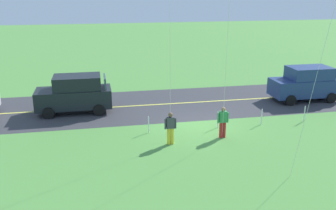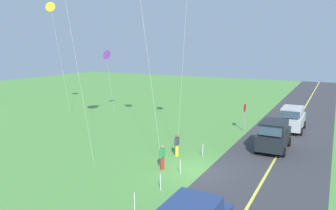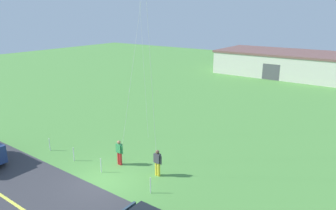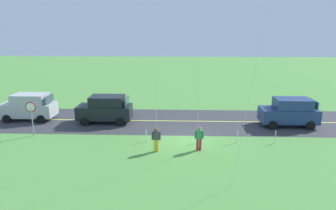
{
  "view_description": "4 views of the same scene",
  "coord_description": "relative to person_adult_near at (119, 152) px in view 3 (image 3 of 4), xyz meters",
  "views": [
    {
      "loc": [
        5.33,
        18.77,
        7.28
      ],
      "look_at": [
        2.52,
        4.47,
        2.66
      ],
      "focal_mm": 40.26,
      "sensor_mm": 36.0,
      "label": 1
    },
    {
      "loc": [
        -18.05,
        -7.36,
        7.73
      ],
      "look_at": [
        1.02,
        2.56,
        3.83
      ],
      "focal_mm": 34.88,
      "sensor_mm": 36.0,
      "label": 2
    },
    {
      "loc": [
        11.83,
        -10.21,
        9.03
      ],
      "look_at": [
        1.73,
        3.72,
        3.88
      ],
      "focal_mm": 33.06,
      "sensor_mm": 36.0,
      "label": 3
    },
    {
      "loc": [
        0.61,
        19.81,
        7.69
      ],
      "look_at": [
        1.23,
        2.35,
        3.07
      ],
      "focal_mm": 31.64,
      "sensor_mm": 36.0,
      "label": 4
    }
  ],
  "objects": [
    {
      "name": "fence_post_2",
      "position": [
        -0.2,
        -1.35,
        -0.41
      ],
      "size": [
        0.05,
        0.05,
        0.9
      ],
      "primitive_type": "cylinder",
      "color": "silver",
      "rests_on": "ground"
    },
    {
      "name": "ground_plane",
      "position": [
        0.74,
        -2.05,
        -0.91
      ],
      "size": [
        120.0,
        120.0,
        0.1
      ],
      "primitive_type": "cube",
      "color": "#549342"
    },
    {
      "name": "fence_post_1",
      "position": [
        -2.71,
        -1.35,
        -0.41
      ],
      "size": [
        0.05,
        0.05,
        0.9
      ],
      "primitive_type": "cylinder",
      "color": "silver",
      "rests_on": "ground"
    },
    {
      "name": "warehouse_distant",
      "position": [
        -0.79,
        35.58,
        0.89
      ],
      "size": [
        18.36,
        10.2,
        3.5
      ],
      "color": "beige",
      "rests_on": "ground"
    },
    {
      "name": "fence_post_3",
      "position": [
        3.54,
        -1.35,
        -0.41
      ],
      "size": [
        0.05,
        0.05,
        0.9
      ],
      "primitive_type": "cylinder",
      "color": "silver",
      "rests_on": "ground"
    },
    {
      "name": "person_adult_companion",
      "position": [
        2.72,
        0.31,
        0.0
      ],
      "size": [
        0.58,
        0.22,
        1.6
      ],
      "rotation": [
        0.0,
        0.0,
        1.57
      ],
      "color": "yellow",
      "rests_on": "ground"
    },
    {
      "name": "person_adult_near",
      "position": [
        0.0,
        0.0,
        0.0
      ],
      "size": [
        0.58,
        0.22,
        1.6
      ],
      "rotation": [
        0.0,
        0.0,
        4.28
      ],
      "color": "red",
      "rests_on": "ground"
    },
    {
      "name": "fence_post_0",
      "position": [
        -5.27,
        -1.35,
        -0.41
      ],
      "size": [
        0.05,
        0.05,
        0.9
      ],
      "primitive_type": "cylinder",
      "color": "silver",
      "rests_on": "ground"
    }
  ]
}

